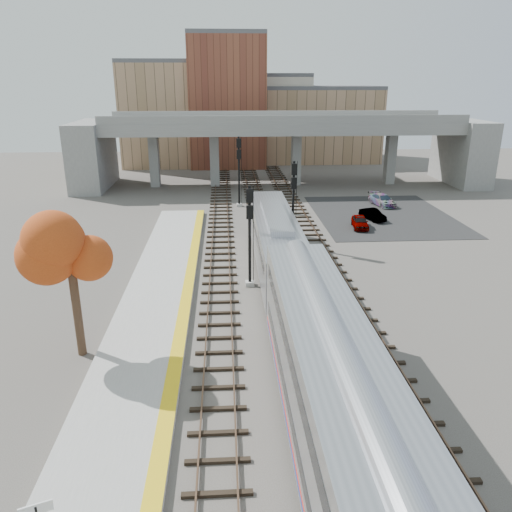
{
  "coord_description": "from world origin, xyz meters",
  "views": [
    {
      "loc": [
        -2.71,
        -22.46,
        13.64
      ],
      "look_at": [
        -0.72,
        8.87,
        2.5
      ],
      "focal_mm": 35.0,
      "sensor_mm": 36.0,
      "label": 1
    }
  ],
  "objects_px": {
    "signal_mast_far": "(239,171)",
    "locomotive": "(275,240)",
    "signal_mast_near": "(250,238)",
    "tree": "(69,253)",
    "car_b": "(373,215)",
    "coach": "(346,439)",
    "car_a": "(360,222)",
    "signal_mast_mid": "(293,205)",
    "car_c": "(382,200)"
  },
  "relations": [
    {
      "from": "signal_mast_near",
      "to": "signal_mast_far",
      "type": "bearing_deg",
      "value": 90.0
    },
    {
      "from": "locomotive",
      "to": "tree",
      "type": "bearing_deg",
      "value": -133.76
    },
    {
      "from": "locomotive",
      "to": "car_c",
      "type": "xyz_separation_m",
      "value": [
        14.23,
        19.25,
        -1.61
      ]
    },
    {
      "from": "signal_mast_mid",
      "to": "car_b",
      "type": "relative_size",
      "value": 2.16
    },
    {
      "from": "signal_mast_near",
      "to": "signal_mast_mid",
      "type": "bearing_deg",
      "value": 64.18
    },
    {
      "from": "coach",
      "to": "signal_mast_near",
      "type": "xyz_separation_m",
      "value": [
        -2.1,
        19.34,
        0.72
      ]
    },
    {
      "from": "signal_mast_mid",
      "to": "car_c",
      "type": "xyz_separation_m",
      "value": [
        12.23,
        14.04,
        -3.03
      ]
    },
    {
      "from": "car_b",
      "to": "signal_mast_near",
      "type": "bearing_deg",
      "value": -148.13
    },
    {
      "from": "signal_mast_far",
      "to": "car_a",
      "type": "bearing_deg",
      "value": -40.09
    },
    {
      "from": "car_c",
      "to": "signal_mast_near",
      "type": "bearing_deg",
      "value": -138.29
    },
    {
      "from": "signal_mast_near",
      "to": "car_a",
      "type": "height_order",
      "value": "signal_mast_near"
    },
    {
      "from": "car_a",
      "to": "car_b",
      "type": "xyz_separation_m",
      "value": [
        2.07,
        2.79,
        -0.04
      ]
    },
    {
      "from": "signal_mast_mid",
      "to": "car_b",
      "type": "bearing_deg",
      "value": 40.39
    },
    {
      "from": "signal_mast_mid",
      "to": "car_b",
      "type": "xyz_separation_m",
      "value": [
        9.34,
        7.94,
        -3.09
      ]
    },
    {
      "from": "coach",
      "to": "signal_mast_mid",
      "type": "bearing_deg",
      "value": 85.89
    },
    {
      "from": "car_b",
      "to": "coach",
      "type": "bearing_deg",
      "value": -126.42
    },
    {
      "from": "car_b",
      "to": "signal_mast_mid",
      "type": "bearing_deg",
      "value": -158.44
    },
    {
      "from": "signal_mast_far",
      "to": "locomotive",
      "type": "bearing_deg",
      "value": -83.98
    },
    {
      "from": "signal_mast_far",
      "to": "car_c",
      "type": "xyz_separation_m",
      "value": [
        16.33,
        -0.68,
        -3.32
      ]
    },
    {
      "from": "locomotive",
      "to": "signal_mast_far",
      "type": "distance_m",
      "value": 20.1
    },
    {
      "from": "signal_mast_far",
      "to": "car_c",
      "type": "bearing_deg",
      "value": -2.37
    },
    {
      "from": "signal_mast_near",
      "to": "car_c",
      "type": "distance_m",
      "value": 27.96
    },
    {
      "from": "coach",
      "to": "car_c",
      "type": "distance_m",
      "value": 44.25
    },
    {
      "from": "coach",
      "to": "tree",
      "type": "height_order",
      "value": "tree"
    },
    {
      "from": "tree",
      "to": "car_a",
      "type": "distance_m",
      "value": 30.74
    },
    {
      "from": "locomotive",
      "to": "signal_mast_near",
      "type": "xyz_separation_m",
      "value": [
        -2.1,
        -3.27,
        1.23
      ]
    },
    {
      "from": "tree",
      "to": "car_b",
      "type": "xyz_separation_m",
      "value": [
        22.71,
        25.02,
        -5.02
      ]
    },
    {
      "from": "coach",
      "to": "car_a",
      "type": "xyz_separation_m",
      "value": [
        9.27,
        32.96,
        -2.15
      ]
    },
    {
      "from": "car_a",
      "to": "car_c",
      "type": "distance_m",
      "value": 10.18
    },
    {
      "from": "signal_mast_near",
      "to": "signal_mast_far",
      "type": "height_order",
      "value": "signal_mast_far"
    },
    {
      "from": "coach",
      "to": "car_b",
      "type": "height_order",
      "value": "coach"
    },
    {
      "from": "coach",
      "to": "signal_mast_mid",
      "type": "distance_m",
      "value": 27.9
    },
    {
      "from": "signal_mast_near",
      "to": "car_c",
      "type": "relative_size",
      "value": 1.64
    },
    {
      "from": "signal_mast_near",
      "to": "tree",
      "type": "height_order",
      "value": "tree"
    },
    {
      "from": "locomotive",
      "to": "signal_mast_near",
      "type": "distance_m",
      "value": 4.08
    },
    {
      "from": "signal_mast_mid",
      "to": "signal_mast_far",
      "type": "relative_size",
      "value": 0.94
    },
    {
      "from": "signal_mast_mid",
      "to": "car_c",
      "type": "bearing_deg",
      "value": 48.95
    },
    {
      "from": "signal_mast_near",
      "to": "car_b",
      "type": "height_order",
      "value": "signal_mast_near"
    },
    {
      "from": "locomotive",
      "to": "signal_mast_mid",
      "type": "relative_size",
      "value": 2.6
    },
    {
      "from": "signal_mast_near",
      "to": "signal_mast_mid",
      "type": "relative_size",
      "value": 0.96
    },
    {
      "from": "locomotive",
      "to": "tree",
      "type": "relative_size",
      "value": 2.51
    },
    {
      "from": "coach",
      "to": "car_a",
      "type": "bearing_deg",
      "value": 74.29
    },
    {
      "from": "signal_mast_near",
      "to": "signal_mast_mid",
      "type": "xyz_separation_m",
      "value": [
        4.1,
        8.47,
        0.18
      ]
    },
    {
      "from": "coach",
      "to": "car_a",
      "type": "relative_size",
      "value": 7.08
    },
    {
      "from": "locomotive",
      "to": "coach",
      "type": "distance_m",
      "value": 22.61
    },
    {
      "from": "car_c",
      "to": "car_b",
      "type": "bearing_deg",
      "value": -127.69
    },
    {
      "from": "signal_mast_far",
      "to": "car_b",
      "type": "height_order",
      "value": "signal_mast_far"
    },
    {
      "from": "tree",
      "to": "car_a",
      "type": "relative_size",
      "value": 2.15
    },
    {
      "from": "car_b",
      "to": "car_c",
      "type": "height_order",
      "value": "car_c"
    },
    {
      "from": "locomotive",
      "to": "car_b",
      "type": "relative_size",
      "value": 5.6
    }
  ]
}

